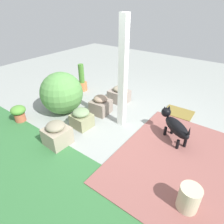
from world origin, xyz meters
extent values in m
plane|color=#959B96|center=(0.00, 0.00, 0.00)|extent=(12.00, 12.00, 0.00)
cube|color=#8B524C|center=(-1.15, 0.21, 0.01)|extent=(1.80, 2.40, 0.02)
cube|color=white|center=(0.15, -0.12, 1.02)|extent=(0.13, 0.13, 2.03)
cube|color=gray|center=(0.74, -0.90, 0.14)|extent=(0.48, 0.41, 0.29)
ellipsoid|color=gray|center=(0.74, -0.90, 0.34)|extent=(0.29, 0.29, 0.13)
cube|color=gray|center=(0.76, -0.20, 0.15)|extent=(0.40, 0.42, 0.30)
ellipsoid|color=gray|center=(0.76, -0.20, 0.35)|extent=(0.30, 0.30, 0.13)
cube|color=gray|center=(0.73, 0.43, 0.13)|extent=(0.39, 0.37, 0.27)
ellipsoid|color=gray|center=(0.73, 0.43, 0.32)|extent=(0.32, 0.32, 0.14)
cube|color=#9F927B|center=(0.70, 1.06, 0.16)|extent=(0.41, 0.41, 0.31)
ellipsoid|color=gray|center=(0.70, 1.06, 0.37)|extent=(0.32, 0.32, 0.15)
sphere|color=#528B45|center=(1.46, 0.25, 0.45)|extent=(0.91, 0.91, 0.91)
cylinder|color=#BA5E42|center=(1.90, 1.05, 0.09)|extent=(0.21, 0.21, 0.18)
ellipsoid|color=#538F37|center=(1.90, 1.05, 0.26)|extent=(0.30, 0.30, 0.18)
cylinder|color=#C97040|center=(1.96, -0.85, 0.11)|extent=(0.26, 0.26, 0.23)
cylinder|color=#447E2E|center=(1.96, -0.85, 0.48)|extent=(0.14, 0.14, 0.51)
ellipsoid|color=black|center=(-0.92, -0.21, 0.30)|extent=(0.63, 0.54, 0.23)
sphere|color=black|center=(-0.63, -0.43, 0.40)|extent=(0.18, 0.18, 0.18)
cone|color=black|center=(-0.60, -0.39, 0.50)|extent=(0.05, 0.05, 0.07)
cone|color=black|center=(-0.66, -0.47, 0.50)|extent=(0.05, 0.05, 0.07)
cylinder|color=black|center=(-0.72, -0.27, 0.09)|extent=(0.05, 0.05, 0.19)
cylinder|color=black|center=(-0.81, -0.39, 0.09)|extent=(0.05, 0.05, 0.19)
cylinder|color=black|center=(-1.04, -0.04, 0.09)|extent=(0.05, 0.05, 0.19)
cylinder|color=black|center=(-1.13, -0.16, 0.09)|extent=(0.05, 0.05, 0.19)
cone|color=black|center=(-1.17, -0.04, 0.45)|extent=(0.04, 0.04, 0.15)
cylinder|color=beige|center=(-1.51, 0.93, 0.18)|extent=(0.25, 0.25, 0.35)
cube|color=olive|center=(-0.65, -1.21, 0.01)|extent=(0.61, 0.48, 0.03)
camera|label=1|loc=(-1.61, 2.58, 2.20)|focal=30.35mm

